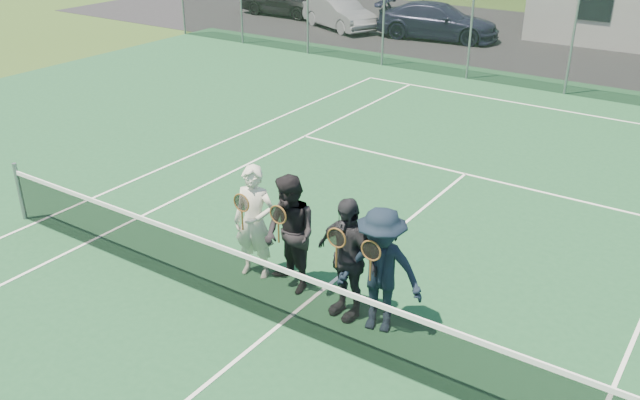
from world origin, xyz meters
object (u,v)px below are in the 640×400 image
object	(u,v)px
car_c	(438,21)
player_d	(380,271)
car_b	(340,13)
player_c	(347,258)
tennis_net	(279,293)
player_a	(254,222)
player_b	(290,234)

from	to	relation	value
car_c	player_d	bearing A→B (deg)	-165.73
car_b	player_c	bearing A→B (deg)	-122.53
tennis_net	player_a	world-z (taller)	player_a
player_b	car_c	bearing A→B (deg)	108.52
car_c	tennis_net	bearing A→B (deg)	-169.65
player_a	car_c	bearing A→B (deg)	106.51
player_a	player_b	distance (m)	0.68
player_b	player_d	xyz separation A→B (m)	(1.58, -0.15, -0.00)
tennis_net	player_c	xyz separation A→B (m)	(0.60, 0.76, 0.38)
player_b	player_c	distance (m)	1.05
player_a	player_c	size ratio (longest dim) A/B	1.00
car_c	player_a	size ratio (longest dim) A/B	2.60
car_c	tennis_net	size ratio (longest dim) A/B	0.40
tennis_net	player_b	xyz separation A→B (m)	(-0.45, 0.87, 0.38)
player_c	player_d	size ratio (longest dim) A/B	1.00
player_c	player_d	xyz separation A→B (m)	(0.54, -0.04, -0.00)
player_a	player_c	distance (m)	1.72
player_a	player_c	world-z (taller)	same
player_b	player_c	xyz separation A→B (m)	(1.04, -0.11, 0.00)
car_b	tennis_net	xyz separation A→B (m)	(10.48, -17.88, -0.09)
car_c	player_d	distance (m)	19.17
car_c	player_d	xyz separation A→B (m)	(7.45, -17.66, 0.24)
car_b	player_a	bearing A→B (deg)	-126.60
car_b	car_c	distance (m)	4.20
tennis_net	player_d	distance (m)	1.40
car_c	player_d	world-z (taller)	player_d
tennis_net	player_c	world-z (taller)	player_c
player_c	car_c	bearing A→B (deg)	111.40
player_a	player_b	world-z (taller)	same
tennis_net	player_b	bearing A→B (deg)	117.25
player_a	player_d	distance (m)	2.27
player_a	tennis_net	bearing A→B (deg)	-37.97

